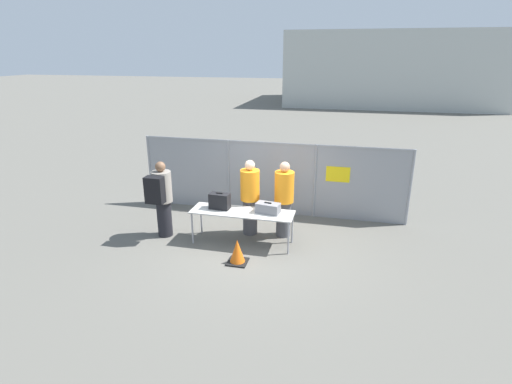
{
  "coord_description": "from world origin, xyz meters",
  "views": [
    {
      "loc": [
        1.98,
        -7.97,
        4.15
      ],
      "look_at": [
        -0.07,
        0.61,
        1.05
      ],
      "focal_mm": 28.0,
      "sensor_mm": 36.0,
      "label": 1
    }
  ],
  "objects_px": {
    "inspection_table": "(242,214)",
    "suitcase_grey": "(268,208)",
    "security_worker_near": "(250,197)",
    "traffic_cone": "(237,252)",
    "utility_trailer": "(299,183)",
    "security_worker_far": "(284,198)",
    "suitcase_black": "(220,201)",
    "traveler_hooded": "(161,197)"
  },
  "relations": [
    {
      "from": "inspection_table",
      "to": "suitcase_grey",
      "type": "bearing_deg",
      "value": 6.19
    },
    {
      "from": "security_worker_near",
      "to": "traffic_cone",
      "type": "height_order",
      "value": "security_worker_near"
    },
    {
      "from": "suitcase_grey",
      "to": "utility_trailer",
      "type": "relative_size",
      "value": 0.13
    },
    {
      "from": "inspection_table",
      "to": "traffic_cone",
      "type": "bearing_deg",
      "value": -81.32
    },
    {
      "from": "security_worker_far",
      "to": "traffic_cone",
      "type": "bearing_deg",
      "value": 44.73
    },
    {
      "from": "suitcase_black",
      "to": "suitcase_grey",
      "type": "bearing_deg",
      "value": 0.59
    },
    {
      "from": "security_worker_near",
      "to": "traffic_cone",
      "type": "bearing_deg",
      "value": 86.73
    },
    {
      "from": "suitcase_grey",
      "to": "security_worker_far",
      "type": "distance_m",
      "value": 0.62
    },
    {
      "from": "inspection_table",
      "to": "security_worker_near",
      "type": "bearing_deg",
      "value": 86.02
    },
    {
      "from": "security_worker_near",
      "to": "security_worker_far",
      "type": "bearing_deg",
      "value": 177.04
    },
    {
      "from": "suitcase_grey",
      "to": "traveler_hooded",
      "type": "distance_m",
      "value": 2.49
    },
    {
      "from": "suitcase_grey",
      "to": "suitcase_black",
      "type": "bearing_deg",
      "value": -179.41
    },
    {
      "from": "suitcase_black",
      "to": "suitcase_grey",
      "type": "height_order",
      "value": "suitcase_black"
    },
    {
      "from": "suitcase_black",
      "to": "security_worker_far",
      "type": "bearing_deg",
      "value": 22.28
    },
    {
      "from": "suitcase_grey",
      "to": "traffic_cone",
      "type": "height_order",
      "value": "suitcase_grey"
    },
    {
      "from": "traveler_hooded",
      "to": "security_worker_near",
      "type": "bearing_deg",
      "value": 1.44
    },
    {
      "from": "inspection_table",
      "to": "suitcase_grey",
      "type": "relative_size",
      "value": 4.19
    },
    {
      "from": "inspection_table",
      "to": "utility_trailer",
      "type": "height_order",
      "value": "inspection_table"
    },
    {
      "from": "suitcase_black",
      "to": "security_worker_near",
      "type": "xyz_separation_m",
      "value": [
        0.58,
        0.51,
        -0.02
      ]
    },
    {
      "from": "security_worker_near",
      "to": "utility_trailer",
      "type": "xyz_separation_m",
      "value": [
        0.79,
        2.95,
        -0.55
      ]
    },
    {
      "from": "inspection_table",
      "to": "security_worker_near",
      "type": "xyz_separation_m",
      "value": [
        0.04,
        0.56,
        0.22
      ]
    },
    {
      "from": "traffic_cone",
      "to": "inspection_table",
      "type": "bearing_deg",
      "value": 98.68
    },
    {
      "from": "security_worker_near",
      "to": "suitcase_grey",
      "type": "bearing_deg",
      "value": 130.12
    },
    {
      "from": "suitcase_grey",
      "to": "traveler_hooded",
      "type": "relative_size",
      "value": 0.3
    },
    {
      "from": "suitcase_grey",
      "to": "traffic_cone",
      "type": "bearing_deg",
      "value": -114.43
    },
    {
      "from": "security_worker_far",
      "to": "traffic_cone",
      "type": "xyz_separation_m",
      "value": [
        -0.7,
        -1.52,
        -0.7
      ]
    },
    {
      "from": "suitcase_black",
      "to": "security_worker_far",
      "type": "relative_size",
      "value": 0.26
    },
    {
      "from": "security_worker_far",
      "to": "utility_trailer",
      "type": "xyz_separation_m",
      "value": [
        -0.01,
        2.89,
        -0.55
      ]
    },
    {
      "from": "inspection_table",
      "to": "traffic_cone",
      "type": "height_order",
      "value": "inspection_table"
    },
    {
      "from": "inspection_table",
      "to": "security_worker_far",
      "type": "bearing_deg",
      "value": 36.31
    },
    {
      "from": "suitcase_grey",
      "to": "security_worker_far",
      "type": "xyz_separation_m",
      "value": [
        0.26,
        0.55,
        0.05
      ]
    },
    {
      "from": "traveler_hooded",
      "to": "utility_trailer",
      "type": "height_order",
      "value": "traveler_hooded"
    },
    {
      "from": "suitcase_grey",
      "to": "utility_trailer",
      "type": "xyz_separation_m",
      "value": [
        0.25,
        3.44,
        -0.5
      ]
    },
    {
      "from": "inspection_table",
      "to": "traveler_hooded",
      "type": "distance_m",
      "value": 1.93
    },
    {
      "from": "security_worker_near",
      "to": "traffic_cone",
      "type": "relative_size",
      "value": 3.51
    },
    {
      "from": "traveler_hooded",
      "to": "suitcase_black",
      "type": "bearing_deg",
      "value": -11.06
    },
    {
      "from": "traveler_hooded",
      "to": "security_worker_far",
      "type": "distance_m",
      "value": 2.83
    },
    {
      "from": "security_worker_far",
      "to": "suitcase_grey",
      "type": "bearing_deg",
      "value": 44.09
    },
    {
      "from": "security_worker_far",
      "to": "inspection_table",
      "type": "bearing_deg",
      "value": 15.84
    },
    {
      "from": "utility_trailer",
      "to": "security_worker_near",
      "type": "bearing_deg",
      "value": -105.01
    },
    {
      "from": "utility_trailer",
      "to": "traffic_cone",
      "type": "relative_size",
      "value": 8.07
    },
    {
      "from": "suitcase_black",
      "to": "suitcase_grey",
      "type": "distance_m",
      "value": 1.12
    }
  ]
}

